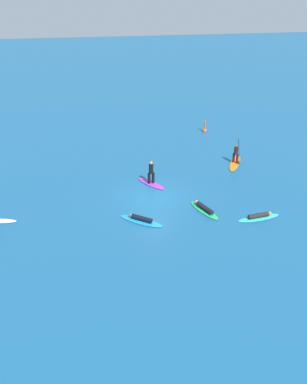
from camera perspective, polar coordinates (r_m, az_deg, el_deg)
ground_plane at (r=34.93m, az=0.00°, el=-0.72°), size 120.00×120.00×0.00m
surfer_on_orange_board at (r=40.54m, az=9.44°, el=3.68°), size 2.00×3.27×2.23m
surfer_on_green_board at (r=33.50m, az=5.88°, el=-1.95°), size 1.87×2.92×0.42m
surfer_on_purple_board at (r=36.66m, az=-0.28°, el=1.60°), size 2.19×2.55×1.87m
surfer_on_teal_board at (r=33.22m, az=12.12°, el=-2.80°), size 3.02×1.24×0.38m
surfer_on_blue_board at (r=32.15m, az=-1.44°, el=-3.23°), size 3.00×2.39×0.40m
marker_buoy at (r=46.92m, az=5.95°, el=7.22°), size 0.39×0.39×1.17m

